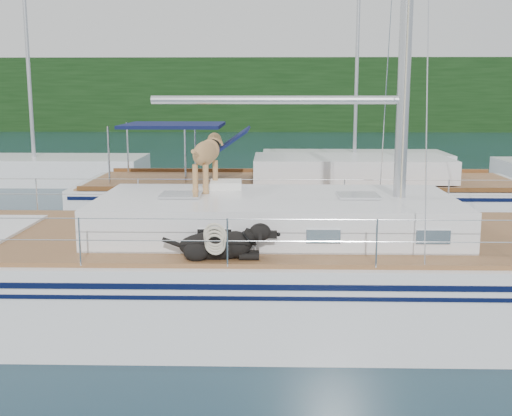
{
  "coord_description": "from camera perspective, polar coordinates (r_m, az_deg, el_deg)",
  "views": [
    {
      "loc": [
        0.73,
        -9.29,
        3.34
      ],
      "look_at": [
        0.5,
        0.2,
        1.6
      ],
      "focal_mm": 45.0,
      "sensor_mm": 36.0,
      "label": 1
    }
  ],
  "objects": [
    {
      "name": "ground",
      "position": [
        9.9,
        -2.96,
        -9.35
      ],
      "size": [
        120.0,
        120.0,
        0.0
      ],
      "primitive_type": "plane",
      "color": "black",
      "rests_on": "ground"
    },
    {
      "name": "neighbor_sailboat",
      "position": [
        16.17,
        4.52,
        0.69
      ],
      "size": [
        11.0,
        3.5,
        13.3
      ],
      "color": "white",
      "rests_on": "ground"
    },
    {
      "name": "tree_line",
      "position": [
        54.3,
        0.62,
        10.02
      ],
      "size": [
        90.0,
        3.0,
        6.0
      ],
      "primitive_type": "cube",
      "color": "black",
      "rests_on": "ground"
    },
    {
      "name": "bg_boat_center",
      "position": [
        25.66,
        8.72,
        3.8
      ],
      "size": [
        7.2,
        3.0,
        11.65
      ],
      "color": "white",
      "rests_on": "ground"
    },
    {
      "name": "bg_boat_west",
      "position": [
        25.04,
        -19.06,
        3.18
      ],
      "size": [
        8.0,
        3.0,
        11.65
      ],
      "color": "white",
      "rests_on": "ground"
    },
    {
      "name": "main_sailboat",
      "position": [
        9.68,
        -2.47,
        -5.59
      ],
      "size": [
        12.0,
        3.8,
        14.01
      ],
      "color": "white",
      "rests_on": "ground"
    },
    {
      "name": "shore_bank",
      "position": [
        55.56,
        0.64,
        7.55
      ],
      "size": [
        92.0,
        1.0,
        1.2
      ],
      "primitive_type": "cube",
      "color": "#595147",
      "rests_on": "ground"
    }
  ]
}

